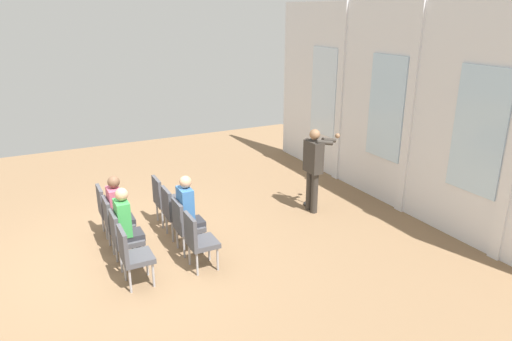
% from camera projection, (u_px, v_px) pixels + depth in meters
% --- Properties ---
extents(ground_plane, '(14.27, 14.27, 0.00)m').
position_uv_depth(ground_plane, '(127.00, 256.00, 7.78)').
color(ground_plane, '#846647').
extents(rear_partition, '(8.25, 0.14, 4.11)m').
position_uv_depth(rear_partition, '(389.00, 106.00, 9.44)').
color(rear_partition, silver).
rests_on(rear_partition, ground).
extents(speaker, '(0.52, 0.69, 1.72)m').
position_uv_depth(speaker, '(314.00, 164.00, 9.22)').
color(speaker, '#332D28').
rests_on(speaker, ground).
extents(mic_stand, '(0.28, 0.28, 1.55)m').
position_uv_depth(mic_stand, '(311.00, 190.00, 9.73)').
color(mic_stand, black).
rests_on(mic_stand, ground).
extents(chair_r0_c0, '(0.46, 0.44, 0.94)m').
position_uv_depth(chair_r0_c0, '(163.00, 198.00, 8.80)').
color(chair_r0_c0, '#99999E').
rests_on(chair_r0_c0, ground).
extents(chair_r0_c1, '(0.46, 0.44, 0.94)m').
position_uv_depth(chair_r0_c1, '(173.00, 209.00, 8.28)').
color(chair_r0_c1, '#99999E').
rests_on(chair_r0_c1, ground).
extents(chair_r0_c2, '(0.46, 0.44, 0.94)m').
position_uv_depth(chair_r0_c2, '(185.00, 223.00, 7.75)').
color(chair_r0_c2, '#99999E').
rests_on(chair_r0_c2, ground).
extents(audience_r0_c2, '(0.36, 0.39, 1.36)m').
position_uv_depth(audience_r0_c2, '(189.00, 210.00, 7.71)').
color(audience_r0_c2, '#2D2D33').
rests_on(audience_r0_c2, ground).
extents(chair_r0_c3, '(0.46, 0.44, 0.94)m').
position_uv_depth(chair_r0_c3, '(198.00, 238.00, 7.22)').
color(chair_r0_c3, '#99999E').
rests_on(chair_r0_c3, ground).
extents(chair_r1_c0, '(0.46, 0.44, 0.94)m').
position_uv_depth(chair_r1_c0, '(108.00, 207.00, 8.36)').
color(chair_r1_c0, '#99999E').
rests_on(chair_r1_c0, ground).
extents(chair_r1_c1, '(0.46, 0.44, 0.94)m').
position_uv_depth(chair_r1_c1, '(115.00, 221.00, 7.83)').
color(chair_r1_c1, '#99999E').
rests_on(chair_r1_c1, ground).
extents(audience_r1_c1, '(0.36, 0.39, 1.33)m').
position_uv_depth(audience_r1_c1, '(119.00, 209.00, 7.80)').
color(audience_r1_c1, '#2D2D33').
rests_on(audience_r1_c1, ground).
extents(chair_r1_c2, '(0.46, 0.44, 0.94)m').
position_uv_depth(chair_r1_c2, '(123.00, 236.00, 7.31)').
color(chair_r1_c2, '#99999E').
rests_on(chair_r1_c2, ground).
extents(audience_r1_c2, '(0.36, 0.39, 1.33)m').
position_uv_depth(audience_r1_c2, '(127.00, 223.00, 7.28)').
color(audience_r1_c2, '#2D2D33').
rests_on(audience_r1_c2, ground).
extents(chair_r1_c3, '(0.46, 0.44, 0.94)m').
position_uv_depth(chair_r1_c3, '(132.00, 253.00, 6.78)').
color(chair_r1_c3, '#99999E').
rests_on(chair_r1_c3, ground).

